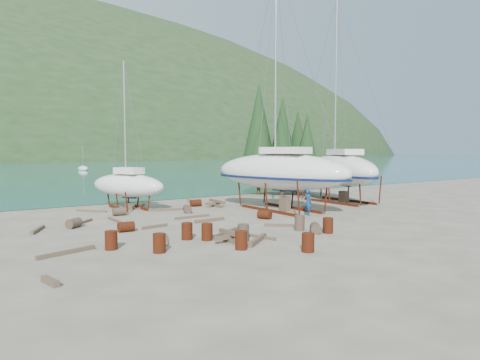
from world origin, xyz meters
TOP-DOWN VIEW (x-y plane):
  - ground at (0.00, 0.00)m, footprint 600.00×600.00m
  - far_house_right at (30.00, 190.00)m, footprint 6.60×5.60m
  - cypress_near_right at (12.50, 12.00)m, footprint 3.60×3.60m
  - cypress_mid_right at (14.00, 10.00)m, footprint 3.06×3.06m
  - cypress_back_left at (11.00, 14.00)m, footprint 4.14×4.14m
  - cypress_far_right at (15.50, 13.00)m, footprint 3.24×3.24m
  - moored_boat_mid at (10.00, 80.00)m, footprint 2.00×5.00m
  - large_sailboat_near at (5.38, 3.78)m, footprint 6.63×12.46m
  - large_sailboat_far at (13.00, 4.71)m, footprint 6.95×11.85m
  - small_sailboat_shore at (-4.05, 11.24)m, footprint 5.12×7.55m
  - worker at (5.37, 0.65)m, footprint 0.56×0.75m
  - drum_0 at (-7.95, -3.72)m, footprint 0.58×0.58m
  - drum_1 at (1.15, -4.42)m, footprint 1.00×1.05m
  - drum_2 at (-7.49, 1.97)m, footprint 0.89×0.60m
  - drum_3 at (-2.29, -7.44)m, footprint 0.58×0.58m
  - drum_4 at (1.08, 9.47)m, footprint 0.96×0.71m
  - drum_5 at (0.97, -3.30)m, footprint 0.58×0.58m
  - drum_6 at (1.83, 1.12)m, footprint 0.87×1.03m
  - drum_7 at (1.73, -4.81)m, footprint 0.58×0.58m
  - drum_8 at (-9.56, -1.87)m, footprint 0.58×0.58m
  - drum_9 at (-5.79, 8.16)m, footprint 0.93×0.66m
  - drum_10 at (-5.59, -1.86)m, footprint 0.58×0.58m
  - drum_11 at (-1.16, 6.64)m, footprint 0.83×1.02m
  - drum_13 at (-4.53, -5.31)m, footprint 0.58×0.58m
  - drum_14 at (-4.81, -2.61)m, footprint 0.58×0.58m
  - drum_15 at (-9.64, 4.92)m, footprint 1.05×1.00m
  - drum_16 at (-3.41, -3.88)m, footprint 0.58×0.58m
  - timber_0 at (-6.94, 11.11)m, footprint 1.79×1.99m
  - timber_1 at (7.26, 3.26)m, footprint 1.45×1.24m
  - timber_2 at (-11.63, 4.96)m, footprint 1.12×2.13m
  - timber_3 at (-2.38, -3.27)m, footprint 0.92×2.97m
  - timber_4 at (-5.65, 2.20)m, footprint 1.73×0.47m
  - timber_5 at (-2.88, -1.63)m, footprint 2.74×1.65m
  - timber_6 at (2.22, 12.90)m, footprint 0.91×1.54m
  - timber_7 at (0.74, -1.70)m, footprint 1.48×1.28m
  - timber_8 at (-1.78, 2.30)m, footprint 2.28×0.34m
  - timber_9 at (-2.75, 11.62)m, footprint 1.40×2.39m
  - timber_10 at (-1.54, 8.31)m, footprint 2.83×0.96m
  - timber_11 at (-2.01, 4.27)m, footprint 2.65×0.21m
  - timber_12 at (-6.63, -1.53)m, footprint 1.07×2.16m
  - timber_13 at (-12.97, -5.86)m, footprint 0.45×1.13m
  - timber_14 at (-11.50, -1.66)m, footprint 2.69×0.99m
  - timber_15 at (-6.86, 5.75)m, footprint 0.19×2.61m
  - timber_16 at (-2.97, -4.49)m, footprint 2.26×1.78m
  - timber_17 at (-8.97, 6.02)m, footprint 1.97×2.06m
  - timber_pile_fore at (-4.15, -3.76)m, footprint 1.80×1.80m
  - timber_pile_aft at (2.27, 8.26)m, footprint 1.80×1.80m

SIDE VIEW (x-z plane):
  - ground at x=0.00m, z-range 0.00..0.00m
  - timber_0 at x=-6.94m, z-range 0.00..0.14m
  - timber_15 at x=-6.86m, z-range 0.00..0.15m
  - timber_3 at x=-2.38m, z-range 0.00..0.15m
  - timber_9 at x=-2.75m, z-range 0.00..0.15m
  - timber_11 at x=-2.01m, z-range 0.00..0.15m
  - timber_5 at x=-2.88m, z-range 0.00..0.16m
  - timber_17 at x=-8.97m, z-range 0.00..0.16m
  - timber_10 at x=-1.54m, z-range 0.00..0.16m
  - timber_12 at x=-6.63m, z-range 0.00..0.17m
  - timber_4 at x=-5.65m, z-range 0.00..0.17m
  - timber_7 at x=0.74m, z-range 0.00..0.17m
  - timber_14 at x=-11.50m, z-range 0.00..0.18m
  - timber_2 at x=-11.63m, z-range 0.00..0.19m
  - timber_8 at x=-1.78m, z-range 0.00..0.19m
  - timber_6 at x=2.22m, z-range 0.00..0.19m
  - timber_1 at x=7.26m, z-range 0.00..0.19m
  - timber_13 at x=-12.97m, z-range 0.00..0.22m
  - timber_16 at x=-2.97m, z-range 0.00..0.23m
  - drum_1 at x=1.15m, z-range 0.00..0.58m
  - drum_2 at x=-7.49m, z-range 0.00..0.58m
  - drum_4 at x=1.08m, z-range 0.00..0.58m
  - drum_6 at x=1.83m, z-range 0.00..0.58m
  - drum_9 at x=-5.79m, z-range 0.00..0.58m
  - drum_11 at x=-1.16m, z-range 0.00..0.58m
  - drum_15 at x=-9.64m, z-range 0.00..0.58m
  - timber_pile_fore at x=-4.15m, z-range 0.00..0.60m
  - timber_pile_aft at x=2.27m, z-range 0.00..0.60m
  - moored_boat_mid at x=10.00m, z-range -2.64..3.41m
  - drum_0 at x=-7.95m, z-range 0.00..0.88m
  - drum_3 at x=-2.29m, z-range 0.00..0.88m
  - drum_5 at x=0.97m, z-range 0.00..0.88m
  - drum_7 at x=1.73m, z-range 0.00..0.88m
  - drum_8 at x=-9.56m, z-range 0.00..0.88m
  - drum_10 at x=-5.59m, z-range 0.00..0.88m
  - drum_13 at x=-4.53m, z-range 0.00..0.88m
  - drum_14 at x=-4.81m, z-range 0.00..0.88m
  - drum_16 at x=-3.41m, z-range 0.00..0.88m
  - worker at x=5.37m, z-range 0.00..1.89m
  - small_sailboat_shore at x=-4.05m, z-range -3.89..7.72m
  - far_house_right at x=30.00m, z-range 0.12..5.72m
  - large_sailboat_far at x=13.00m, z-range -6.07..11.96m
  - large_sailboat_near at x=5.38m, z-range -6.39..12.46m
  - cypress_mid_right at x=14.00m, z-range 0.67..9.17m
  - cypress_far_right at x=15.50m, z-range 0.71..9.71m
  - cypress_near_right at x=12.50m, z-range 0.79..10.79m
  - cypress_back_left at x=11.00m, z-range 0.91..12.41m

